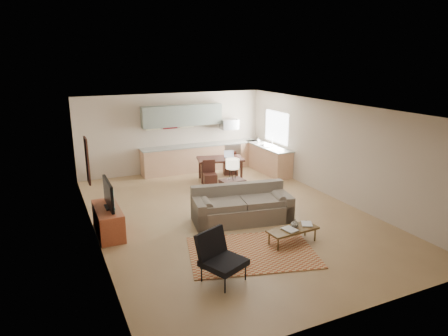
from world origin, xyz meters
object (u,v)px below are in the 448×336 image
coffee_table (292,236)px  armchair (224,258)px  sofa (242,205)px  dining_table (220,169)px  tv_credenza (108,221)px  console_table (232,193)px

coffee_table → armchair: size_ratio=1.27×
sofa → coffee_table: 1.60m
sofa → dining_table: 3.43m
dining_table → coffee_table: bearing=-81.8°
tv_credenza → dining_table: dining_table is taller
console_table → dining_table: size_ratio=0.50×
sofa → tv_credenza: (-3.07, 0.62, -0.11)m
console_table → dining_table: 2.35m
tv_credenza → dining_table: size_ratio=0.94×
armchair → dining_table: bearing=42.7°
console_table → dining_table: bearing=69.8°
coffee_table → dining_table: dining_table is taller
sofa → armchair: armchair is taller
armchair → console_table: bearing=38.1°
sofa → tv_credenza: 3.13m
console_table → tv_credenza: bearing=-176.5°
coffee_table → console_table: (-0.18, 2.57, 0.19)m
coffee_table → armchair: armchair is taller
sofa → dining_table: sofa is taller
sofa → console_table: size_ratio=3.37×
tv_credenza → console_table: console_table is taller
tv_credenza → console_table: 3.35m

